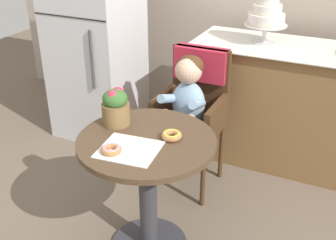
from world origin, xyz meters
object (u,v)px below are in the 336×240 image
(donut_mid, at_px, (111,149))
(tiered_cake_stand, at_px, (267,15))
(refrigerator, at_px, (95,35))
(wicker_chair, at_px, (195,97))
(cafe_table, at_px, (147,173))
(seated_child, at_px, (186,100))
(flower_vase, at_px, (116,106))
(donut_front, at_px, (172,135))

(donut_mid, distance_m, tiered_cake_stand, 1.57)
(donut_mid, distance_m, refrigerator, 1.61)
(wicker_chair, xyz_separation_m, donut_mid, (-0.05, -0.95, 0.10))
(cafe_table, height_order, wicker_chair, wicker_chair)
(seated_child, xyz_separation_m, flower_vase, (-0.19, -0.53, 0.15))
(cafe_table, xyz_separation_m, seated_child, (-0.04, 0.60, 0.17))
(donut_mid, bearing_deg, cafe_table, 64.19)
(refrigerator, bearing_deg, donut_front, -41.81)
(wicker_chair, height_order, refrigerator, refrigerator)
(wicker_chair, relative_size, donut_front, 9.00)
(seated_child, bearing_deg, cafe_table, -86.38)
(cafe_table, bearing_deg, donut_front, 27.51)
(wicker_chair, distance_m, donut_front, 0.72)
(donut_front, relative_size, refrigerator, 0.06)
(donut_front, relative_size, donut_mid, 1.03)
(cafe_table, relative_size, wicker_chair, 0.75)
(seated_child, xyz_separation_m, refrigerator, (-1.01, 0.49, 0.17))
(cafe_table, height_order, tiered_cake_stand, tiered_cake_stand)
(donut_mid, bearing_deg, wicker_chair, 86.79)
(tiered_cake_stand, bearing_deg, donut_mid, -103.32)
(wicker_chair, relative_size, refrigerator, 0.56)
(donut_mid, bearing_deg, flower_vase, 116.74)
(cafe_table, relative_size, refrigerator, 0.42)
(donut_mid, relative_size, refrigerator, 0.06)
(donut_front, bearing_deg, flower_vase, 176.75)
(wicker_chair, bearing_deg, flower_vase, -106.87)
(cafe_table, relative_size, tiered_cake_stand, 2.16)
(cafe_table, xyz_separation_m, donut_mid, (-0.09, -0.19, 0.23))
(donut_front, height_order, tiered_cake_stand, tiered_cake_stand)
(wicker_chair, relative_size, flower_vase, 4.66)
(seated_child, bearing_deg, donut_mid, -93.83)
(cafe_table, xyz_separation_m, tiered_cake_stand, (0.26, 1.30, 0.59))
(flower_vase, bearing_deg, donut_mid, -63.26)
(donut_front, bearing_deg, seated_child, 105.55)
(seated_child, height_order, refrigerator, refrigerator)
(donut_mid, xyz_separation_m, tiered_cake_stand, (0.35, 1.49, 0.36))
(wicker_chair, bearing_deg, donut_front, -79.25)
(donut_front, height_order, donut_mid, donut_front)
(flower_vase, relative_size, tiered_cake_stand, 0.61)
(donut_mid, bearing_deg, tiered_cake_stand, 76.68)
(cafe_table, distance_m, seated_child, 0.63)
(wicker_chair, height_order, tiered_cake_stand, tiered_cake_stand)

